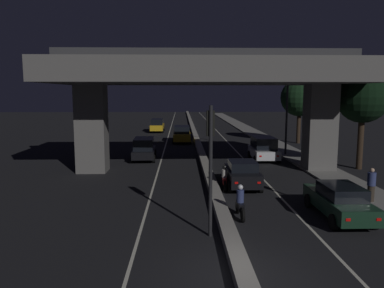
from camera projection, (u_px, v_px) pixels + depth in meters
name	position (u px, v px, depth m)	size (l,w,h in m)	color
ground_plane	(242.00, 276.00, 11.20)	(200.00, 200.00, 0.00)	black
lane_line_left_inner	(168.00, 138.00, 45.77)	(0.12, 126.00, 0.00)	beige
lane_line_right_inner	(224.00, 138.00, 45.97)	(0.12, 126.00, 0.00)	beige
median_divider	(196.00, 137.00, 45.85)	(0.60, 126.00, 0.34)	gray
sidewalk_right	(276.00, 145.00, 39.17)	(2.55, 126.00, 0.13)	gray
elevated_overpass	(207.00, 79.00, 25.60)	(21.09, 9.20, 8.48)	#5B5956
traffic_light_left_of_median	(210.00, 148.00, 14.00)	(0.30, 0.49, 5.00)	black
street_lamp	(283.00, 101.00, 32.32)	(2.41, 0.32, 8.11)	#2D2D30
car_dark_green_lead	(339.00, 201.00, 16.37)	(1.85, 4.58, 1.51)	black
car_black_second	(242.00, 174.00, 21.74)	(1.92, 3.98, 1.57)	black
car_white_third	(264.00, 148.00, 30.52)	(2.07, 3.93, 1.90)	silver
car_black_lead_oncoming	(144.00, 149.00, 30.56)	(2.00, 4.11, 1.83)	black
car_taxi_yellow_second_oncoming	(182.00, 134.00, 41.89)	(2.06, 4.81, 1.82)	gold
car_taxi_yellow_third_oncoming	(157.00, 125.00, 53.02)	(1.94, 4.59, 1.86)	gold
motorcycle_black_filtering_near	(240.00, 204.00, 16.38)	(0.33, 1.82, 1.50)	black
motorcycle_red_filtering_mid	(225.00, 179.00, 21.34)	(0.34, 1.84, 1.38)	black
pedestrian_on_sidewalk	(371.00, 185.00, 18.44)	(0.40, 0.40, 1.67)	#2D261E
roadside_tree_kerbside_near	(363.00, 98.00, 26.41)	(3.66, 3.66, 7.00)	#2D2116
roadside_tree_kerbside_mid	(300.00, 98.00, 40.42)	(4.07, 4.07, 7.04)	#2D2116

